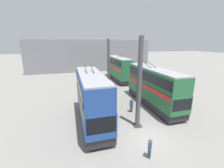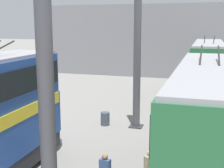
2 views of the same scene
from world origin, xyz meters
name	(u,v)px [view 1 (image 1 of 2)]	position (x,y,z in m)	size (l,w,h in m)	color
ground_plane	(148,139)	(0.00, 0.00, 0.00)	(240.00, 240.00, 0.00)	gray
depot_back_wall	(92,56)	(33.48, 0.00, 4.54)	(0.50, 36.00, 9.08)	gray
support_column_near	(139,86)	(2.25, 0.00, 4.33)	(0.84, 0.84, 8.90)	#4C4C51
support_column_far	(109,67)	(13.91, 0.00, 4.33)	(0.84, 0.84, 8.90)	#4C4C51
bus_left_near	(153,85)	(6.69, -4.31, 2.89)	(11.09, 2.54, 5.70)	black
bus_left_far	(118,67)	(21.70, -4.31, 2.94)	(11.29, 2.54, 5.80)	black
bus_right_far	(92,96)	(4.29, 4.31, 3.01)	(9.70, 2.54, 5.92)	black
person_aisle_midway	(131,105)	(5.40, -0.66, 0.92)	(0.30, 0.45, 1.73)	#473D33
person_aisle_foreground	(150,148)	(-2.05, 1.03, 0.86)	(0.47, 0.46, 1.63)	#384251
person_by_left_row	(140,101)	(6.28, -2.24, 0.91)	(0.48, 0.44, 1.72)	#473D33
person_by_right_row	(106,105)	(6.14, 2.37, 0.97)	(0.47, 0.46, 1.82)	#384251
oil_drum	(97,91)	(13.66, 2.05, 0.44)	(0.62, 0.62, 0.87)	#424C56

